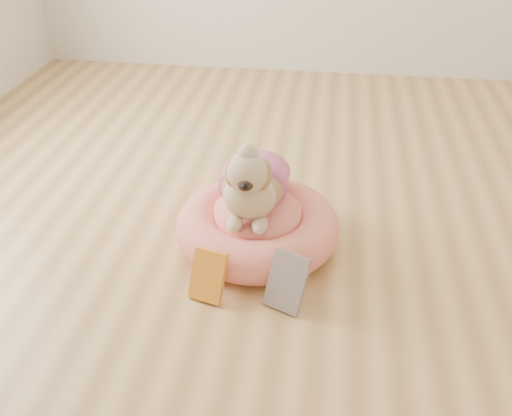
# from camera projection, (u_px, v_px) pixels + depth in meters

# --- Properties ---
(floor) EXTENTS (4.50, 4.50, 0.00)m
(floor) POSITION_uv_depth(u_px,v_px,m) (260.00, 241.00, 2.52)
(floor) COLOR #AA7D46
(floor) RESTS_ON ground
(pet_bed) EXTENTS (0.70, 0.70, 0.18)m
(pet_bed) POSITION_uv_depth(u_px,v_px,m) (258.00, 226.00, 2.46)
(pet_bed) COLOR #F96F61
(pet_bed) RESTS_ON floor
(dog) EXTENTS (0.36, 0.51, 0.37)m
(dog) POSITION_uv_depth(u_px,v_px,m) (253.00, 169.00, 2.31)
(dog) COLOR brown
(dog) RESTS_ON pet_bed
(book_yellow) EXTENTS (0.15, 0.14, 0.19)m
(book_yellow) POSITION_uv_depth(u_px,v_px,m) (208.00, 276.00, 2.17)
(book_yellow) COLOR yellow
(book_yellow) RESTS_ON floor
(book_white) EXTENTS (0.18, 0.16, 0.21)m
(book_white) POSITION_uv_depth(u_px,v_px,m) (287.00, 282.00, 2.12)
(book_white) COLOR silver
(book_white) RESTS_ON floor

